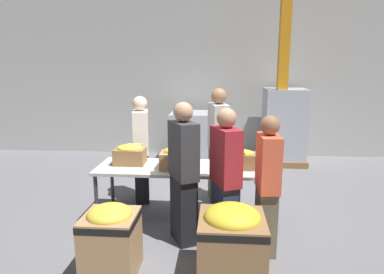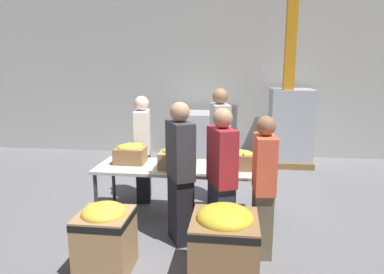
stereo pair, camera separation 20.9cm
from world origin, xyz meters
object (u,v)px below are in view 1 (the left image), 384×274
at_px(banana_box_0, 130,154).
at_px(donation_bin_0, 111,238).
at_px(volunteer_2, 218,146).
at_px(pallet_stack_1, 193,138).
at_px(sorting_table, 183,170).
at_px(volunteer_0, 225,180).
at_px(banana_box_2, 239,159).
at_px(pallet_stack_0, 284,127).
at_px(donation_bin_1, 232,241).
at_px(volunteer_4, 141,150).
at_px(support_pillar, 283,71).
at_px(volunteer_3, 183,174).
at_px(volunteer_1, 267,186).
at_px(banana_box_1, 179,158).

relative_size(banana_box_0, donation_bin_0, 0.56).
bearing_deg(volunteer_2, pallet_stack_1, -179.12).
xyz_separation_m(sorting_table, donation_bin_0, (-0.60, -1.34, -0.31)).
xyz_separation_m(banana_box_0, volunteer_0, (1.31, -0.79, -0.08)).
relative_size(banana_box_2, volunteer_2, 0.28).
xyz_separation_m(banana_box_2, donation_bin_0, (-1.34, -1.33, -0.49)).
distance_m(donation_bin_0, pallet_stack_0, 4.99).
bearing_deg(donation_bin_1, donation_bin_0, 180.00).
distance_m(banana_box_0, pallet_stack_1, 2.83).
bearing_deg(pallet_stack_0, sorting_table, -122.20).
height_order(banana_box_0, banana_box_2, banana_box_0).
relative_size(volunteer_4, donation_bin_0, 2.23).
bearing_deg(support_pillar, volunteer_2, -122.53).
distance_m(donation_bin_1, support_pillar, 4.51).
bearing_deg(volunteer_0, volunteer_4, 21.31).
bearing_deg(volunteer_4, volunteer_2, 84.58).
bearing_deg(support_pillar, banana_box_2, -110.16).
relative_size(volunteer_4, support_pillar, 0.41).
bearing_deg(volunteer_3, pallet_stack_0, -53.69).
bearing_deg(donation_bin_0, banana_box_2, 44.77).
distance_m(volunteer_0, support_pillar, 3.83).
xyz_separation_m(banana_box_2, volunteer_2, (-0.27, 0.73, -0.01)).
xyz_separation_m(volunteer_1, support_pillar, (0.73, 3.51, 1.21)).
height_order(donation_bin_0, pallet_stack_0, pallet_stack_0).
bearing_deg(sorting_table, banana_box_0, 174.11).
bearing_deg(banana_box_0, banana_box_2, -3.32).
bearing_deg(volunteer_4, pallet_stack_0, 121.55).
relative_size(pallet_stack_0, pallet_stack_1, 1.45).
bearing_deg(donation_bin_0, banana_box_1, 66.37).
bearing_deg(banana_box_0, volunteer_0, -31.27).
relative_size(volunteer_2, volunteer_4, 1.07).
relative_size(sorting_table, donation_bin_0, 3.16).
distance_m(support_pillar, pallet_stack_0, 1.23).
distance_m(volunteer_0, pallet_stack_0, 3.92).
relative_size(banana_box_0, volunteer_1, 0.26).
relative_size(banana_box_1, support_pillar, 0.12).
relative_size(sorting_table, pallet_stack_0, 1.45).
height_order(volunteer_4, donation_bin_1, volunteer_4).
relative_size(donation_bin_0, donation_bin_1, 0.95).
bearing_deg(volunteer_0, banana_box_2, -37.31).
distance_m(volunteer_0, volunteer_3, 0.50).
distance_m(volunteer_1, pallet_stack_0, 3.86).
height_order(volunteer_3, support_pillar, support_pillar).
height_order(banana_box_2, volunteer_0, volunteer_0).
bearing_deg(pallet_stack_0, support_pillar, -116.37).
distance_m(banana_box_1, volunteer_2, 0.96).
bearing_deg(banana_box_1, support_pillar, 57.41).
height_order(banana_box_1, donation_bin_1, banana_box_1).
xyz_separation_m(sorting_table, banana_box_1, (-0.05, -0.09, 0.20)).
bearing_deg(volunteer_4, pallet_stack_1, 153.26).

